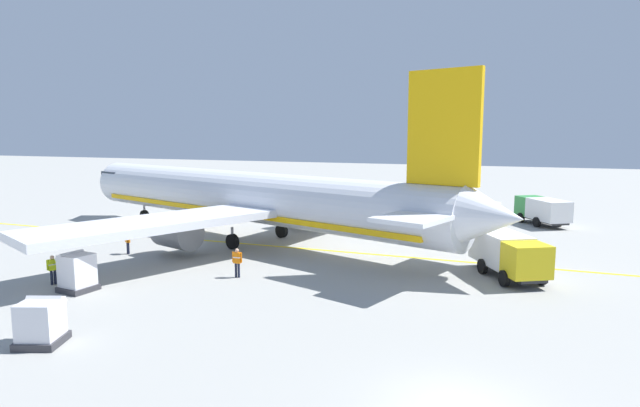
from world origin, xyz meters
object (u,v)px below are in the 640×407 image
(airliner_foreground, at_px, (249,198))
(crew_supervisor, at_px, (53,267))
(cargo_container_mid, at_px, (447,232))
(crew_marshaller, at_px, (237,260))
(service_truck_baggage, at_px, (508,253))
(service_truck_fuel, at_px, (542,210))
(cargo_container_far, at_px, (41,323))
(crew_loader_left, at_px, (438,212))
(cargo_container_near, at_px, (77,273))
(crew_loader_right, at_px, (128,240))

(airliner_foreground, xyz_separation_m, crew_supervisor, (-14.08, 4.81, -2.42))
(cargo_container_mid, xyz_separation_m, crew_marshaller, (-13.48, 10.32, 0.07))
(service_truck_baggage, bearing_deg, airliner_foreground, 78.77)
(service_truck_baggage, bearing_deg, service_truck_fuel, -7.84)
(cargo_container_far, xyz_separation_m, crew_supervisor, (6.49, 6.34, 0.07))
(airliner_foreground, relative_size, crew_supervisor, 24.49)
(crew_loader_left, relative_size, crew_supervisor, 1.07)
(cargo_container_far, height_order, crew_loader_left, cargo_container_far)
(cargo_container_near, relative_size, crew_loader_right, 1.28)
(service_truck_baggage, distance_m, crew_loader_right, 24.95)
(crew_loader_left, height_order, crew_loader_right, crew_loader_left)
(crew_loader_left, bearing_deg, airliner_foreground, 136.53)
(airliner_foreground, height_order, crew_marshaller, airliner_foreground)
(crew_supervisor, bearing_deg, cargo_container_far, -135.65)
(crew_loader_right, bearing_deg, cargo_container_near, -157.04)
(crew_marshaller, bearing_deg, cargo_container_far, 167.37)
(cargo_container_near, bearing_deg, service_truck_baggage, -63.29)
(service_truck_fuel, xyz_separation_m, cargo_container_far, (-36.22, 19.96, -0.52))
(cargo_container_near, bearing_deg, crew_loader_left, -28.63)
(crew_loader_right, bearing_deg, airliner_foreground, -41.75)
(airliner_foreground, distance_m, crew_supervisor, 15.07)
(crew_marshaller, distance_m, crew_supervisor, 10.10)
(service_truck_baggage, height_order, cargo_container_near, service_truck_baggage)
(crew_marshaller, height_order, crew_loader_right, crew_marshaller)
(cargo_container_near, bearing_deg, crew_supervisor, 78.25)
(cargo_container_mid, distance_m, crew_marshaller, 16.98)
(cargo_container_mid, xyz_separation_m, crew_loader_right, (-10.89, 20.34, 0.03))
(service_truck_baggage, height_order, crew_loader_left, service_truck_baggage)
(service_truck_baggage, relative_size, crew_loader_left, 3.49)
(airliner_foreground, xyz_separation_m, crew_loader_left, (13.21, -12.53, -2.34))
(crew_marshaller, distance_m, crew_loader_left, 24.01)
(crew_loader_left, bearing_deg, crew_marshaller, 159.38)
(crew_marshaller, bearing_deg, service_truck_baggage, -69.49)
(crew_loader_right, xyz_separation_m, crew_supervisor, (-7.41, -1.15, -0.00))
(airliner_foreground, relative_size, cargo_container_mid, 20.24)
(service_truck_fuel, xyz_separation_m, crew_marshaller, (-24.92, 17.42, -0.40))
(crew_loader_left, bearing_deg, cargo_container_mid, -168.30)
(cargo_container_mid, distance_m, crew_loader_right, 23.07)
(cargo_container_near, height_order, cargo_container_far, cargo_container_near)
(cargo_container_mid, relative_size, crew_loader_left, 1.13)
(airliner_foreground, bearing_deg, crew_supervisor, 161.15)
(cargo_container_mid, height_order, cargo_container_far, cargo_container_mid)
(cargo_container_near, xyz_separation_m, cargo_container_far, (-6.04, -4.16, -0.11))
(cargo_container_near, xyz_separation_m, crew_loader_right, (7.86, 3.33, -0.03))
(crew_marshaller, xyz_separation_m, crew_loader_right, (2.59, 10.02, -0.04))
(crew_loader_right, bearing_deg, crew_supervisor, -171.21)
(cargo_container_far, relative_size, crew_supervisor, 1.25)
(cargo_container_near, xyz_separation_m, crew_loader_left, (27.74, -15.15, 0.05))
(service_truck_fuel, height_order, cargo_container_near, service_truck_fuel)
(cargo_container_far, distance_m, crew_supervisor, 9.08)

